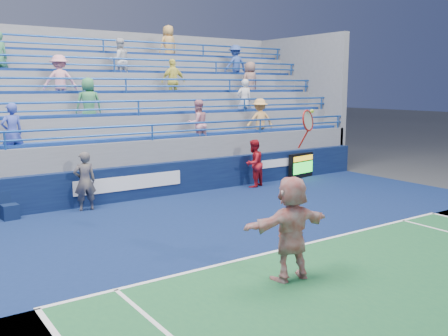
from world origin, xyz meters
TOP-DOWN VIEW (x-y plane):
  - ground at (0.00, 0.00)m, footprint 120.00×120.00m
  - sponsor_wall at (0.00, 6.50)m, footprint 18.00×0.32m
  - bleacher_stand at (-0.00, 10.27)m, footprint 18.00×5.60m
  - serve_speed_board at (6.30, 6.31)m, footprint 1.44×0.40m
  - judge_chair at (-4.59, 6.19)m, footprint 0.45×0.45m
  - tennis_player at (-1.18, -1.34)m, footprint 1.88×0.74m
  - line_judge at (-2.55, 5.98)m, footprint 0.67×0.48m
  - ball_girl at (3.61, 5.95)m, footprint 1.01×0.91m

SIDE VIEW (x-z plane):
  - ground at x=0.00m, z-range 0.00..0.00m
  - judge_chair at x=-4.59m, z-range -0.13..0.62m
  - serve_speed_board at x=6.30m, z-range 0.00..1.00m
  - sponsor_wall at x=0.00m, z-range 0.00..1.10m
  - ball_girl at x=3.61m, z-range 0.00..1.72m
  - line_judge at x=-2.55m, z-range 0.00..1.74m
  - tennis_player at x=-1.18m, z-range -0.59..2.58m
  - bleacher_stand at x=0.00m, z-range -1.52..4.61m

